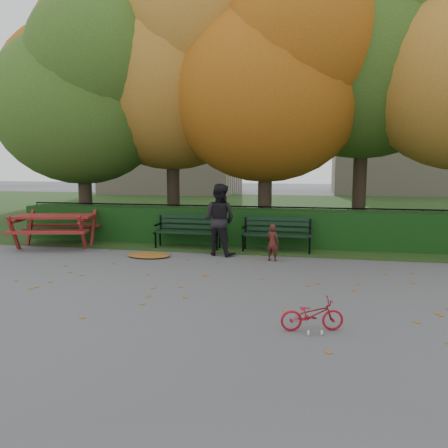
% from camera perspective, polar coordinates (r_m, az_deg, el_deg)
% --- Properties ---
extents(ground, '(90.00, 90.00, 0.00)m').
position_cam_1_polar(ground, '(8.19, -3.09, -8.18)').
color(ground, slate).
rests_on(ground, ground).
extents(grass_strip, '(90.00, 90.00, 0.00)m').
position_cam_1_polar(grass_strip, '(21.82, 6.24, 1.83)').
color(grass_strip, '#1F3A14').
rests_on(grass_strip, ground).
extents(building_left, '(10.00, 7.00, 15.00)m').
position_cam_1_polar(building_left, '(35.76, -6.76, 16.17)').
color(building_left, '#B3A28D').
rests_on(building_left, ground).
extents(building_right, '(9.00, 6.00, 12.00)m').
position_cam_1_polar(building_right, '(36.31, 21.60, 13.17)').
color(building_right, '#B3A28D').
rests_on(building_right, ground).
extents(hedge, '(13.00, 0.90, 1.00)m').
position_cam_1_polar(hedge, '(12.40, 2.15, -0.34)').
color(hedge, black).
rests_on(hedge, ground).
extents(iron_fence, '(14.00, 0.04, 1.02)m').
position_cam_1_polar(iron_fence, '(13.18, 2.72, 0.30)').
color(iron_fence, black).
rests_on(iron_fence, ground).
extents(tree_a, '(5.88, 5.60, 7.48)m').
position_cam_1_polar(tree_a, '(15.19, -17.54, 16.02)').
color(tree_a, '#32221D').
rests_on(tree_a, ground).
extents(tree_b, '(6.72, 6.40, 8.79)m').
position_cam_1_polar(tree_b, '(15.36, -5.86, 19.59)').
color(tree_b, '#32221D').
rests_on(tree_b, ground).
extents(tree_c, '(6.30, 6.00, 8.00)m').
position_cam_1_polar(tree_c, '(13.87, 6.88, 18.42)').
color(tree_c, '#32221D').
rests_on(tree_c, ground).
extents(tree_d, '(7.14, 6.80, 9.58)m').
position_cam_1_polar(tree_d, '(15.42, 19.58, 21.35)').
color(tree_d, '#32221D').
rests_on(tree_d, ground).
extents(tree_f, '(6.93, 6.60, 9.19)m').
position_cam_1_polar(tree_f, '(19.47, -17.47, 17.61)').
color(tree_f, '#32221D').
rests_on(tree_f, ground).
extents(bench_left, '(1.80, 0.57, 0.88)m').
position_cam_1_polar(bench_left, '(11.91, -4.66, -0.60)').
color(bench_left, black).
rests_on(bench_left, ground).
extents(bench_right, '(1.80, 0.57, 0.88)m').
position_cam_1_polar(bench_right, '(11.48, 6.92, -0.95)').
color(bench_right, black).
rests_on(bench_right, ground).
extents(picnic_table, '(2.38, 2.07, 1.01)m').
position_cam_1_polar(picnic_table, '(12.79, -21.22, 0.24)').
color(picnic_table, maroon).
rests_on(picnic_table, ground).
extents(leaf_pile, '(1.20, 0.93, 0.07)m').
position_cam_1_polar(leaf_pile, '(10.93, -9.77, -4.01)').
color(leaf_pile, brown).
rests_on(leaf_pile, ground).
extents(leaf_scatter, '(9.00, 5.70, 0.01)m').
position_cam_1_polar(leaf_scatter, '(8.47, -2.57, -7.60)').
color(leaf_scatter, brown).
rests_on(leaf_scatter, ground).
extents(child, '(0.37, 0.30, 0.87)m').
position_cam_1_polar(child, '(10.28, 6.35, -2.42)').
color(child, '#461C16').
rests_on(child, ground).
extents(adult, '(1.03, 0.90, 1.79)m').
position_cam_1_polar(adult, '(10.84, -0.62, 0.59)').
color(adult, black).
rests_on(adult, ground).
extents(bicycle, '(0.91, 0.50, 0.45)m').
position_cam_1_polar(bicycle, '(6.17, 11.43, -11.52)').
color(bicycle, '#A30F1E').
rests_on(bicycle, ground).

